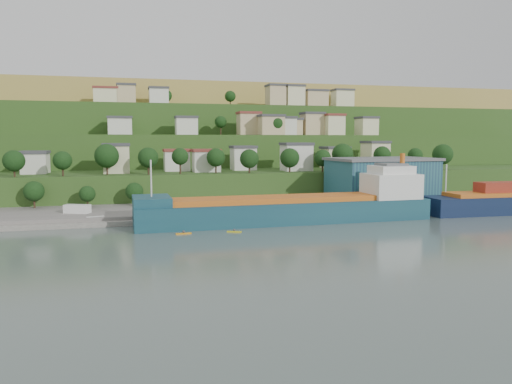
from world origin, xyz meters
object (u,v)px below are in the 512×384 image
object	(u,v)px
cargo_ship_near	(296,210)
caravan	(77,210)
kayak_orange	(184,233)
warehouse	(382,179)

from	to	relation	value
cargo_ship_near	caravan	bearing A→B (deg)	162.76
kayak_orange	warehouse	bearing A→B (deg)	23.45
kayak_orange	caravan	bearing A→B (deg)	132.51
warehouse	kayak_orange	distance (m)	70.74
cargo_ship_near	kayak_orange	bearing A→B (deg)	-163.65
cargo_ship_near	kayak_orange	distance (m)	30.19
warehouse	kayak_orange	size ratio (longest dim) A/B	9.45
cargo_ship_near	caravan	world-z (taller)	cargo_ship_near
caravan	kayak_orange	world-z (taller)	caravan
cargo_ship_near	warehouse	distance (m)	41.06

